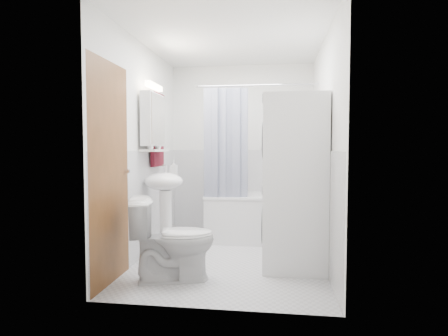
# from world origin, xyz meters

# --- Properties ---
(floor) EXTENTS (2.60, 2.60, 0.00)m
(floor) POSITION_xyz_m (0.00, 0.00, 0.00)
(floor) COLOR silver
(floor) RESTS_ON ground
(room_walls) EXTENTS (2.60, 2.60, 2.60)m
(room_walls) POSITION_xyz_m (0.00, 0.00, 1.49)
(room_walls) COLOR white
(room_walls) RESTS_ON ground
(wainscot) EXTENTS (1.98, 2.58, 2.58)m
(wainscot) POSITION_xyz_m (0.00, 0.29, 0.60)
(wainscot) COLOR white
(wainscot) RESTS_ON ground
(door) EXTENTS (0.05, 2.00, 2.00)m
(door) POSITION_xyz_m (-0.95, -0.55, 1.00)
(door) COLOR brown
(door) RESTS_ON ground
(bathtub) EXTENTS (1.60, 0.76, 0.61)m
(bathtub) POSITION_xyz_m (0.38, 0.92, 0.34)
(bathtub) COLOR white
(bathtub) RESTS_ON ground
(tub_spout) EXTENTS (0.04, 0.12, 0.04)m
(tub_spout) POSITION_xyz_m (0.58, 1.25, 0.93)
(tub_spout) COLOR silver
(tub_spout) RESTS_ON room_walls
(curtain_rod) EXTENTS (1.78, 0.02, 0.02)m
(curtain_rod) POSITION_xyz_m (0.38, 0.60, 2.00)
(curtain_rod) COLOR silver
(curtain_rod) RESTS_ON room_walls
(shower_curtain) EXTENTS (0.55, 0.02, 1.45)m
(shower_curtain) POSITION_xyz_m (-0.13, 0.60, 1.25)
(shower_curtain) COLOR #151F49
(shower_curtain) RESTS_ON curtain_rod
(sink) EXTENTS (0.44, 0.37, 1.04)m
(sink) POSITION_xyz_m (-0.75, 0.02, 0.70)
(sink) COLOR white
(sink) RESTS_ON ground
(medicine_cabinet) EXTENTS (0.13, 0.50, 0.71)m
(medicine_cabinet) POSITION_xyz_m (-0.90, 0.10, 1.57)
(medicine_cabinet) COLOR white
(medicine_cabinet) RESTS_ON room_walls
(shelf) EXTENTS (0.18, 0.54, 0.02)m
(shelf) POSITION_xyz_m (-0.89, 0.10, 1.20)
(shelf) COLOR silver
(shelf) RESTS_ON room_walls
(shower_caddy) EXTENTS (0.22, 0.06, 0.02)m
(shower_caddy) POSITION_xyz_m (0.63, 1.24, 1.15)
(shower_caddy) COLOR silver
(shower_caddy) RESTS_ON room_walls
(towel) EXTENTS (0.07, 0.37, 0.89)m
(towel) POSITION_xyz_m (-0.94, 0.35, 1.46)
(towel) COLOR maroon
(towel) RESTS_ON room_walls
(washer_dryer) EXTENTS (0.64, 0.62, 1.75)m
(washer_dryer) POSITION_xyz_m (0.68, -0.21, 0.88)
(washer_dryer) COLOR white
(washer_dryer) RESTS_ON ground
(toilet) EXTENTS (0.86, 0.63, 0.76)m
(toilet) POSITION_xyz_m (-0.45, -0.72, 0.38)
(toilet) COLOR white
(toilet) RESTS_ON ground
(soap_pump) EXTENTS (0.08, 0.17, 0.08)m
(soap_pump) POSITION_xyz_m (-0.71, 0.25, 0.95)
(soap_pump) COLOR gray
(soap_pump) RESTS_ON sink
(shelf_bottle) EXTENTS (0.07, 0.18, 0.07)m
(shelf_bottle) POSITION_xyz_m (-0.89, -0.05, 1.25)
(shelf_bottle) COLOR gray
(shelf_bottle) RESTS_ON shelf
(shelf_cup) EXTENTS (0.10, 0.09, 0.10)m
(shelf_cup) POSITION_xyz_m (-0.89, 0.22, 1.26)
(shelf_cup) COLOR gray
(shelf_cup) RESTS_ON shelf
(shampoo_a) EXTENTS (0.13, 0.17, 0.13)m
(shampoo_a) POSITION_xyz_m (0.35, 1.24, 1.23)
(shampoo_a) COLOR gray
(shampoo_a) RESTS_ON shower_caddy
(shampoo_b) EXTENTS (0.08, 0.21, 0.08)m
(shampoo_b) POSITION_xyz_m (0.47, 1.24, 1.20)
(shampoo_b) COLOR navy
(shampoo_b) RESTS_ON shower_caddy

